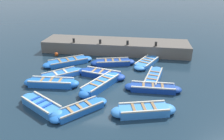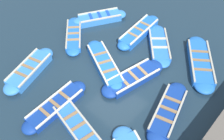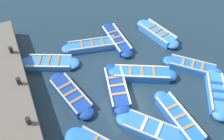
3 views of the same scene
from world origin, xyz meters
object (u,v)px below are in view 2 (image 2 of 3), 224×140
boat_far_corner (105,65)px  boat_end_of_row (79,128)px  boat_near_quay (200,63)px  boat_tucked (159,45)px  boat_alongside (168,112)px  boat_bow_out (74,36)px  boat_drifting (100,18)px  boat_outer_right (55,106)px  boat_inner_gap (139,32)px  boat_stern_in (133,78)px  boat_centre (29,70)px

boat_far_corner → boat_end_of_row: bearing=115.9°
boat_near_quay → boat_tucked: bearing=6.7°
boat_tucked → boat_alongside: bearing=129.9°
boat_bow_out → boat_near_quay: boat_near_quay is taller
boat_tucked → boat_drifting: boat_drifting is taller
boat_far_corner → boat_alongside: bearing=177.3°
boat_outer_right → boat_inner_gap: boat_inner_gap is taller
boat_tucked → boat_outer_right: size_ratio=0.90×
boat_near_quay → boat_alongside: bearing=96.5°
boat_alongside → boat_stern_in: same height
boat_tucked → boat_alongside: 4.10m
boat_near_quay → boat_end_of_row: 6.65m
boat_bow_out → boat_centre: 3.14m
boat_near_quay → boat_outer_right: (3.31, 6.33, 0.00)m
boat_far_corner → boat_inner_gap: bearing=-84.9°
boat_alongside → boat_stern_in: 2.26m
boat_stern_in → boat_alongside: bearing=168.2°
boat_bow_out → boat_drifting: boat_drifting is taller
boat_alongside → boat_end_of_row: (2.20, 2.99, -0.02)m
boat_end_of_row → boat_centre: size_ratio=1.09×
boat_centre → boat_drifting: 5.14m
boat_drifting → boat_end_of_row: bearing=126.8°
boat_inner_gap → boat_drifting: size_ratio=1.13×
boat_far_corner → boat_bow_out: bearing=-10.7°
boat_stern_in → boat_bow_out: bearing=-3.1°
boat_drifting → boat_centre: bearing=93.4°
boat_end_of_row → boat_stern_in: bearing=-89.8°
boat_near_quay → boat_inner_gap: bearing=3.0°
boat_alongside → boat_stern_in: bearing=-11.8°
boat_alongside → boat_drifting: bearing=-22.7°
boat_bow_out → boat_alongside: 6.52m
boat_near_quay → boat_alongside: size_ratio=1.06×
boat_near_quay → boat_drifting: (6.08, 0.70, 0.03)m
boat_inner_gap → boat_drifting: 2.51m
boat_alongside → boat_far_corner: boat_far_corner is taller
boat_near_quay → boat_far_corner: size_ratio=1.02×
boat_alongside → boat_stern_in: (2.22, -0.46, -0.00)m
boat_alongside → boat_end_of_row: boat_alongside is taller
boat_centre → boat_inner_gap: bearing=-110.9°
boat_tucked → boat_centre: 6.60m
boat_centre → boat_drifting: size_ratio=1.08×
boat_outer_right → boat_stern_in: 3.70m
boat_outer_right → boat_stern_in: boat_stern_in is taller
boat_tucked → boat_end_of_row: size_ratio=0.83×
boat_tucked → boat_stern_in: bearing=98.8°
boat_bow_out → boat_far_corner: size_ratio=0.76×
boat_end_of_row → boat_inner_gap: bearing=-73.8°
boat_far_corner → boat_stern_in: bearing=-169.4°
boat_alongside → boat_bow_out: bearing=-6.1°
boat_centre → boat_far_corner: bearing=-133.0°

